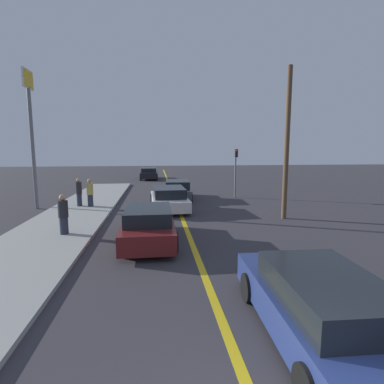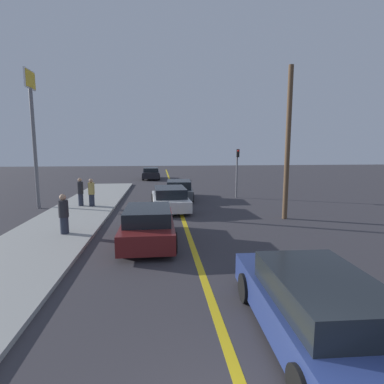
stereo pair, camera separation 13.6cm
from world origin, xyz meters
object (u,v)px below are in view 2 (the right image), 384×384
car_oncoming_far (151,173)px  roadside_sign (32,117)px  traffic_light (237,168)px  car_near_right_lane (316,309)px  car_far_distant (170,198)px  pedestrian_near_curb (64,214)px  car_ahead_center (148,225)px  pedestrian_far_standing (80,192)px  car_parked_left_lot (179,190)px  pedestrian_mid_group (91,192)px  utility_pole (288,144)px

car_oncoming_far → roadside_sign: bearing=-110.9°
car_oncoming_far → traffic_light: traffic_light is taller
car_near_right_lane → car_far_distant: size_ratio=1.02×
pedestrian_near_curb → car_ahead_center: bearing=-17.8°
car_far_distant → pedestrian_far_standing: bearing=166.1°
traffic_light → roadside_sign: (-12.40, -2.43, 3.07)m
car_ahead_center → car_parked_left_lot: bearing=79.4°
car_ahead_center → car_parked_left_lot: 9.72m
car_far_distant → pedestrian_far_standing: (-5.17, 1.02, 0.31)m
car_oncoming_far → car_near_right_lane: bearing=-83.9°
car_ahead_center → pedestrian_far_standing: pedestrian_far_standing is taller
car_near_right_lane → pedestrian_far_standing: (-7.29, 13.18, 0.31)m
car_oncoming_far → traffic_light: size_ratio=1.33×
car_far_distant → roadside_sign: (-7.58, 1.16, 4.58)m
car_ahead_center → pedestrian_near_curb: (-3.30, 1.06, 0.25)m
car_parked_left_lot → car_far_distant: bearing=-98.6°
car_ahead_center → pedestrian_mid_group: 7.71m
pedestrian_mid_group → car_near_right_lane: bearing=-63.0°
pedestrian_mid_group → pedestrian_far_standing: pedestrian_far_standing is taller
pedestrian_mid_group → roadside_sign: roadside_sign is taller
car_parked_left_lot → car_near_right_lane: bearing=-81.8°
car_parked_left_lot → pedestrian_mid_group: 5.91m
roadside_sign → car_near_right_lane: bearing=-53.9°
car_far_distant → utility_pole: size_ratio=0.64×
car_parked_left_lot → pedestrian_near_curb: (-5.05, -8.50, 0.28)m
utility_pole → car_oncoming_far: bearing=108.9°
car_parked_left_lot → pedestrian_near_curb: size_ratio=2.67×
car_oncoming_far → pedestrian_near_curb: bearing=-97.9°
pedestrian_far_standing → roadside_sign: roadside_sign is taller
pedestrian_near_curb → pedestrian_far_standing: 6.00m
pedestrian_far_standing → pedestrian_near_curb: bearing=-81.8°
car_oncoming_far → pedestrian_far_standing: bearing=-103.2°
utility_pole → car_near_right_lane: bearing=-110.3°
car_near_right_lane → car_ahead_center: size_ratio=1.08×
car_oncoming_far → car_parked_left_lot: bearing=-81.8°
car_near_right_lane → pedestrian_mid_group: pedestrian_mid_group is taller
car_ahead_center → roadside_sign: roadside_sign is taller
pedestrian_near_curb → traffic_light: bearing=43.0°
car_near_right_lane → utility_pole: utility_pole is taller
car_ahead_center → traffic_light: bearing=58.4°
pedestrian_near_curb → car_oncoming_far: bearing=83.0°
utility_pole → pedestrian_far_standing: bearing=160.0°
pedestrian_mid_group → traffic_light: (9.34, 2.70, 1.21)m
car_oncoming_far → pedestrian_mid_group: (-2.99, -16.88, 0.28)m
traffic_light → pedestrian_mid_group: bearing=-163.8°
roadside_sign → pedestrian_far_standing: bearing=-3.4°
car_near_right_lane → car_ahead_center: bearing=118.9°
car_near_right_lane → car_ahead_center: 6.94m
pedestrian_far_standing → utility_pole: size_ratio=0.22×
car_far_distant → pedestrian_far_standing: size_ratio=2.85×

